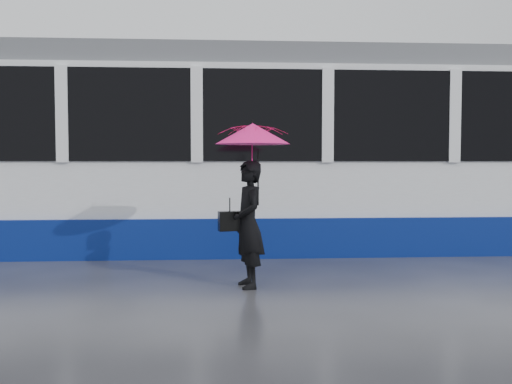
{
  "coord_description": "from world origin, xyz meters",
  "views": [
    {
      "loc": [
        0.69,
        -7.42,
        1.48
      ],
      "look_at": [
        1.16,
        -0.12,
        1.1
      ],
      "focal_mm": 40.0,
      "sensor_mm": 36.0,
      "label": 1
    }
  ],
  "objects": [
    {
      "name": "ground",
      "position": [
        0.0,
        0.0,
        0.0
      ],
      "size": [
        90.0,
        90.0,
        0.0
      ],
      "primitive_type": "plane",
      "color": "#27272C",
      "rests_on": "ground"
    },
    {
      "name": "woman",
      "position": [
        1.04,
        -0.73,
        0.75
      ],
      "size": [
        0.47,
        0.61,
        1.5
      ],
      "primitive_type": "imported",
      "rotation": [
        0.0,
        0.0,
        -1.35
      ],
      "color": "black",
      "rests_on": "ground"
    },
    {
      "name": "tram",
      "position": [
        2.86,
        2.5,
        1.64
      ],
      "size": [
        26.0,
        2.56,
        3.35
      ],
      "color": "white",
      "rests_on": "ground"
    },
    {
      "name": "handbag",
      "position": [
        0.82,
        -0.71,
        0.79
      ],
      "size": [
        0.29,
        0.17,
        0.41
      ],
      "rotation": [
        0.0,
        0.0,
        0.22
      ],
      "color": "black",
      "rests_on": "ground"
    },
    {
      "name": "umbrella",
      "position": [
        1.09,
        -0.73,
        1.65
      ],
      "size": [
        1.05,
        1.05,
        1.01
      ],
      "rotation": [
        0.0,
        0.0,
        0.22
      ],
      "color": "#F41456",
      "rests_on": "ground"
    },
    {
      "name": "rails",
      "position": [
        0.0,
        2.5,
        0.01
      ],
      "size": [
        34.0,
        1.51,
        0.02
      ],
      "color": "#3F3D38",
      "rests_on": "ground"
    }
  ]
}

